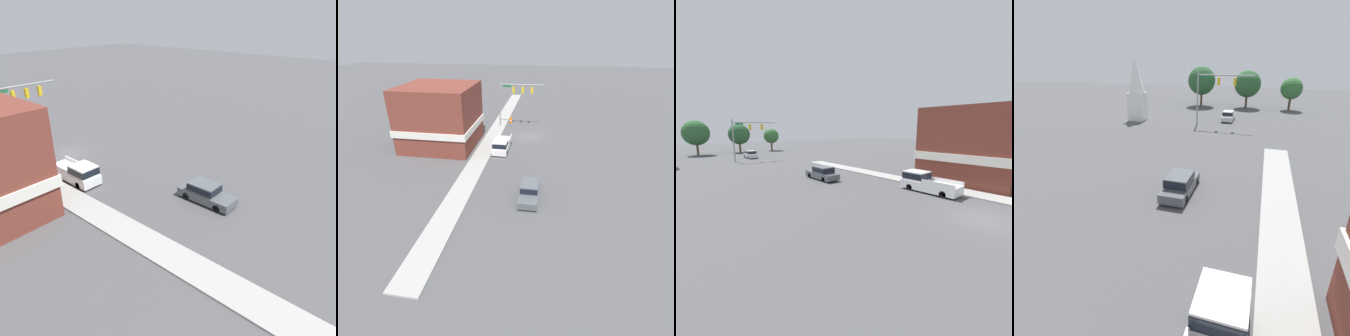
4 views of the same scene
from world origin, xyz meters
TOP-DOWN VIEW (x-y plane):
  - far_signal_assembly at (-3.31, 39.50)m, footprint 8.13×0.49m
  - car_lead at (-1.43, 17.37)m, footprint 1.84×4.84m
  - car_distant at (-1.54, 43.74)m, footprint 1.75×4.31m
  - church_steeple at (-15.95, 39.92)m, footprint 2.71×2.71m
  - backdrop_tree_left_far at (-9.27, 57.03)m, footprint 5.72×5.72m
  - backdrop_tree_left_mid at (0.19, 57.36)m, footprint 5.25×5.25m
  - backdrop_tree_center at (8.58, 57.00)m, footprint 4.09×4.09m

SIDE VIEW (x-z plane):
  - car_distant at x=-1.54m, z-range 0.02..1.62m
  - car_lead at x=-1.43m, z-range 0.03..1.63m
  - backdrop_tree_center at x=8.58m, z-range 1.02..7.19m
  - backdrop_tree_left_mid at x=0.19m, z-range 1.03..8.38m
  - church_steeple at x=-15.95m, z-range 0.23..9.99m
  - backdrop_tree_left_far at x=-9.27m, z-range 1.14..9.16m
  - far_signal_assembly at x=-3.31m, z-range 1.78..9.60m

